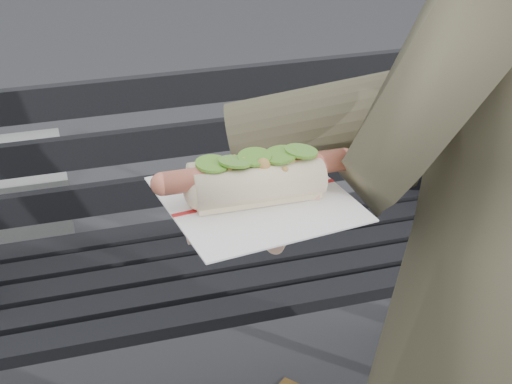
{
  "coord_description": "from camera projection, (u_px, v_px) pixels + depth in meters",
  "views": [
    {
      "loc": [
        -0.3,
        -0.73,
        1.5
      ],
      "look_at": [
        -0.09,
        -0.02,
        1.09
      ],
      "focal_mm": 55.0,
      "sensor_mm": 36.0,
      "label": 1
    }
  ],
  "objects": [
    {
      "name": "park_bench",
      "position": [
        195.0,
        231.0,
        1.86
      ],
      "size": [
        1.5,
        0.44,
        0.88
      ],
      "color": "black",
      "rests_on": "ground"
    },
    {
      "name": "held_hotdog",
      "position": [
        392.0,
        122.0,
        0.92
      ],
      "size": [
        0.62,
        0.3,
        0.2
      ],
      "color": "brown"
    },
    {
      "name": "person",
      "position": [
        491.0,
        275.0,
        1.12
      ],
      "size": [
        0.73,
        0.62,
        1.71
      ],
      "primitive_type": "imported",
      "rotation": [
        0.0,
        0.0,
        3.55
      ],
      "color": "brown",
      "rests_on": "ground"
    }
  ]
}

